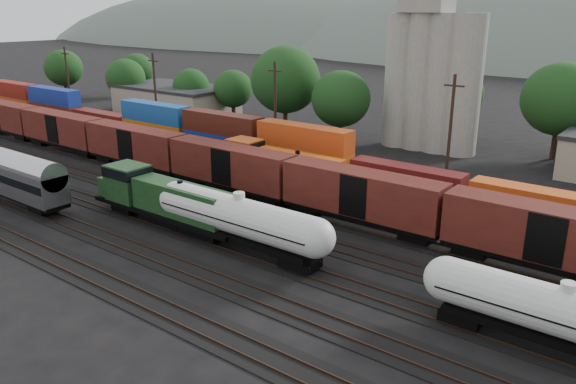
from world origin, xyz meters
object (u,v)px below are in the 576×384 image
Objects in this scene: green_locomotive at (158,197)px; tank_car_a at (240,219)px; orange_locomotive at (275,164)px; grain_silo at (431,66)px.

green_locomotive is 0.97× the size of tank_car_a.
grain_silo reaches higher than orange_locomotive.
tank_car_a is (9.70, 0.00, 0.15)m from green_locomotive.
grain_silo is (7.07, 41.00, 8.69)m from green_locomotive.
orange_locomotive is (-8.36, 15.00, -0.22)m from tank_car_a.
orange_locomotive is at bearing 119.15° from tank_car_a.
green_locomotive is at bearing -180.00° from tank_car_a.
grain_silo is (5.73, 26.00, 8.76)m from orange_locomotive.
grain_silo is (-2.63, 41.00, 8.54)m from tank_car_a.
green_locomotive is 0.97× the size of orange_locomotive.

